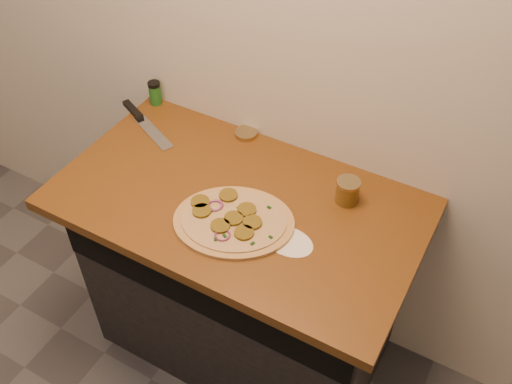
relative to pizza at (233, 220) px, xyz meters
The scene contains 8 objects.
cabinet 0.50m from the pizza, 107.11° to the left, with size 1.10×0.60×0.86m, color black.
countertop 0.11m from the pizza, 111.77° to the left, with size 1.20×0.70×0.04m, color brown.
pizza is the anchor object (origin of this frame).
chefs_knife 0.63m from the pizza, 153.83° to the left, with size 0.32×0.18×0.02m.
mason_jar_lid 0.44m from the pizza, 114.55° to the left, with size 0.08×0.08×0.02m, color tan.
salsa_jar 0.38m from the pizza, 44.21° to the left, with size 0.08×0.08×0.08m.
spice_shaker 0.71m from the pizza, 145.86° to the left, with size 0.05×0.05×0.10m.
flour_spill 0.19m from the pizza, ahead, with size 0.16×0.16×0.00m, color silver.
Camera 1 is at (0.70, 0.30, 2.21)m, focal length 40.00 mm.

